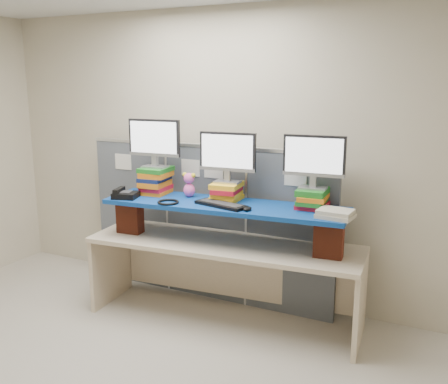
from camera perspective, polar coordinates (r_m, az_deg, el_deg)
The scene contains 18 objects.
room at distance 3.31m, azimuth -16.96°, elevation -0.51°, with size 5.00×4.00×2.80m.
cubicle_partition at distance 4.87m, azimuth -2.05°, elevation -3.45°, with size 2.60×0.06×1.53m.
desk at distance 4.44m, azimuth -0.00°, elevation -7.55°, with size 2.46×0.92×0.73m.
brick_pier_left at distance 4.70m, azimuth -10.70°, elevation -2.74°, with size 0.23×0.12×0.31m, color maroon.
brick_pier_right at distance 4.07m, azimuth 11.89°, elevation -5.23°, with size 0.23×0.12×0.31m, color maroon.
blue_board at distance 4.30m, azimuth 0.00°, elevation -1.55°, with size 2.12×0.53×0.04m, color navy.
book_stack_left at distance 4.67m, azimuth -7.81°, elevation 1.36°, with size 0.27×0.32×0.25m.
book_stack_center at distance 4.39m, azimuth 0.31°, elevation 0.07°, with size 0.27×0.32×0.16m.
book_stack_right at distance 4.19m, azimuth 10.09°, elevation -0.72°, with size 0.26×0.32×0.16m.
monitor_left at distance 4.62m, azimuth -7.98°, elevation 5.87°, with size 0.51×0.16×0.44m.
monitor_center at distance 4.33m, azimuth 0.41°, elevation 4.33°, with size 0.51×0.16×0.44m.
monitor_right at distance 4.12m, azimuth 10.25°, elevation 3.77°, with size 0.51×0.16×0.44m.
keyboard at distance 4.20m, azimuth -0.35°, elevation -1.43°, with size 0.49×0.26×0.03m.
mouse at distance 4.06m, azimuth 2.69°, elevation -1.92°, with size 0.06×0.11×0.03m, color black.
desk_phone at distance 4.57m, azimuth -11.26°, elevation -0.27°, with size 0.25×0.24×0.09m.
headset at distance 4.32m, azimuth -6.40°, elevation -1.15°, with size 0.19×0.19×0.02m, color black.
plush_toy at distance 4.52m, azimuth -4.01°, elevation 0.86°, with size 0.13×0.10×0.22m.
binder_stack at distance 3.94m, azimuth 12.62°, elevation -2.44°, with size 0.28×0.23×0.06m.
Camera 1 is at (2.23, -2.33, 2.13)m, focal length 40.00 mm.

